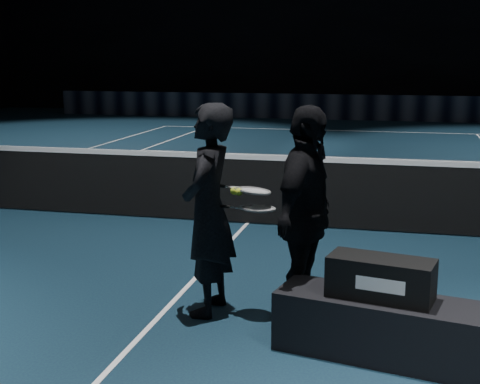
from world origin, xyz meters
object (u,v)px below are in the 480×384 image
object	(u,v)px
racket_bag	(381,278)
racket_lower	(259,209)
player_bench	(379,327)
player_a	(208,210)
tennis_balls	(237,189)
racket_upper	(254,191)
player_b	(305,217)

from	to	relation	value
racket_bag	racket_lower	world-z (taller)	racket_lower
player_bench	racket_lower	world-z (taller)	racket_lower
player_a	tennis_balls	world-z (taller)	player_a
racket_lower	racket_bag	bearing A→B (deg)	-25.30
racket_lower	racket_upper	xyz separation A→B (m)	(-0.05, 0.04, 0.14)
racket_upper	tennis_balls	world-z (taller)	tennis_balls
player_bench	racket_upper	xyz separation A→B (m)	(-1.09, 0.58, 0.88)
player_bench	racket_bag	bearing A→B (deg)	-78.17
player_bench	player_b	size ratio (longest dim) A/B	0.83
racket_upper	tennis_balls	xyz separation A→B (m)	(-0.15, -0.03, 0.01)
racket_lower	tennis_balls	distance (m)	0.25
racket_bag	tennis_balls	bearing A→B (deg)	167.81
player_a	racket_upper	world-z (taller)	player_a
player_bench	racket_bag	xyz separation A→B (m)	(0.00, -0.00, 0.39)
racket_bag	racket_lower	xyz separation A→B (m)	(-1.05, 0.54, 0.35)
racket_bag	racket_upper	bearing A→B (deg)	163.80
racket_bag	player_a	size ratio (longest dim) A/B	0.42
racket_lower	racket_upper	world-z (taller)	racket_upper
player_b	racket_bag	bearing A→B (deg)	-119.21
racket_bag	tennis_balls	xyz separation A→B (m)	(-1.24, 0.55, 0.51)
player_bench	racket_bag	distance (m)	0.39
racket_lower	tennis_balls	xyz separation A→B (m)	(-0.19, 0.01, 0.15)
player_a	racket_lower	bearing A→B (deg)	89.62
player_bench	tennis_balls	size ratio (longest dim) A/B	12.86
racket_bag	racket_lower	distance (m)	1.23
player_b	racket_lower	size ratio (longest dim) A/B	2.72
racket_lower	player_a	bearing A→B (deg)	180.00
racket_bag	player_b	xyz separation A→B (m)	(-0.65, 0.53, 0.31)
racket_bag	player_a	distance (m)	1.63
racket_lower	racket_upper	distance (m)	0.16
player_a	racket_lower	size ratio (longest dim) A/B	2.72
racket_bag	racket_upper	world-z (taller)	racket_upper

